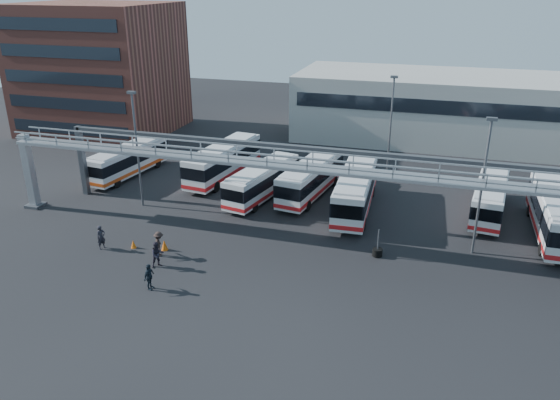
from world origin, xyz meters
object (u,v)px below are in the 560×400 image
(bus_7, at_px, (490,196))
(tire_stack, at_px, (377,252))
(pedestrian_c, at_px, (159,244))
(bus_0, at_px, (128,160))
(cone_right, at_px, (164,245))
(pedestrian_a, at_px, (101,237))
(light_pole_back, at_px, (391,122))
(cone_left, at_px, (133,244))
(pedestrian_d, at_px, (149,277))
(bus_5, at_px, (356,190))
(light_pole_left, at_px, (137,144))
(light_pole_mid, at_px, (483,180))
(bus_8, at_px, (555,214))
(bus_4, at_px, (311,177))
(pedestrian_b, at_px, (157,254))
(bus_3, at_px, (262,180))
(bus_2, at_px, (223,160))

(bus_7, bearing_deg, tire_stack, -121.21)
(pedestrian_c, bearing_deg, bus_0, 10.16)
(cone_right, bearing_deg, pedestrian_a, -166.19)
(bus_0, relative_size, bus_7, 1.00)
(light_pole_back, height_order, cone_left, light_pole_back)
(light_pole_back, bearing_deg, pedestrian_d, -114.94)
(bus_5, bearing_deg, light_pole_back, 77.67)
(light_pole_left, bearing_deg, pedestrian_c, -53.12)
(light_pole_left, relative_size, light_pole_mid, 1.00)
(bus_8, relative_size, pedestrian_d, 6.32)
(light_pole_left, xyz_separation_m, pedestrian_d, (7.70, -12.45, -4.82))
(bus_4, xyz_separation_m, bus_7, (15.64, 0.10, -0.08))
(bus_8, bearing_deg, pedestrian_d, -148.53)
(light_pole_back, bearing_deg, light_pole_mid, -61.93)
(light_pole_left, distance_m, pedestrian_c, 11.19)
(pedestrian_b, height_order, pedestrian_d, pedestrian_b)
(bus_0, xyz_separation_m, bus_3, (14.96, -1.80, -0.02))
(light_pole_back, height_order, pedestrian_c, light_pole_back)
(light_pole_back, xyz_separation_m, bus_0, (-25.28, -7.40, -3.99))
(bus_0, distance_m, pedestrian_b, 20.20)
(light_pole_left, xyz_separation_m, pedestrian_c, (6.07, -8.09, -4.78))
(pedestrian_d, height_order, tire_stack, tire_stack)
(bus_2, height_order, bus_5, bus_5)
(pedestrian_d, bearing_deg, pedestrian_a, 59.28)
(bus_8, distance_m, pedestrian_b, 30.34)
(bus_5, bearing_deg, pedestrian_a, -145.77)
(cone_right, bearing_deg, pedestrian_b, -72.17)
(bus_0, relative_size, bus_4, 0.95)
(bus_8, distance_m, cone_right, 30.10)
(bus_3, distance_m, pedestrian_a, 15.56)
(pedestrian_a, xyz_separation_m, pedestrian_d, (6.33, -4.12, -0.02))
(pedestrian_a, distance_m, pedestrian_d, 7.55)
(pedestrian_a, bearing_deg, bus_2, 15.31)
(tire_stack, bearing_deg, bus_7, 51.70)
(pedestrian_a, bearing_deg, bus_0, 49.01)
(bus_4, bearing_deg, light_pole_back, 58.34)
(pedestrian_c, bearing_deg, bus_8, -94.62)
(bus_5, distance_m, bus_7, 11.38)
(pedestrian_a, xyz_separation_m, cone_right, (4.60, 1.13, -0.53))
(bus_4, xyz_separation_m, bus_5, (4.52, -2.29, 0.12))
(bus_5, bearing_deg, tire_stack, -71.68)
(bus_5, relative_size, tire_stack, 5.50)
(bus_7, bearing_deg, pedestrian_a, -144.71)
(light_pole_left, height_order, pedestrian_d, light_pole_left)
(light_pole_left, distance_m, pedestrian_d, 15.41)
(light_pole_back, relative_size, cone_left, 16.16)
(bus_0, height_order, tire_stack, bus_0)
(cone_right, bearing_deg, bus_8, 21.28)
(bus_2, relative_size, pedestrian_a, 6.28)
(bus_0, height_order, pedestrian_a, bus_0)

